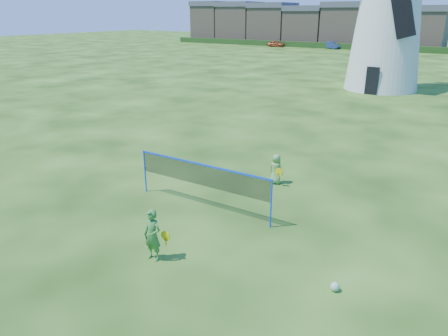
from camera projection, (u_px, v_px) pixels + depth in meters
ground at (210, 215)px, 13.42m from camera, size 220.00×220.00×0.00m
windmill at (389, 12)px, 33.32m from camera, size 14.17×5.83×18.33m
badminton_net at (202, 176)px, 13.57m from camera, size 5.05×0.05×1.55m
player_girl at (153, 235)px, 10.81m from camera, size 0.68×0.36×1.41m
player_boy at (276, 169)px, 15.76m from camera, size 0.65×0.44×1.14m
play_ball at (335, 287)px, 9.75m from camera, size 0.22×0.22×0.22m
terraced_houses at (302, 24)px, 82.78m from camera, size 50.68×8.40×8.36m
hedge at (316, 45)px, 76.47m from camera, size 62.00×0.80×1.00m
car_left at (276, 44)px, 78.76m from camera, size 3.46×1.70×1.13m
car_right at (331, 45)px, 74.94m from camera, size 3.88×2.50×1.21m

